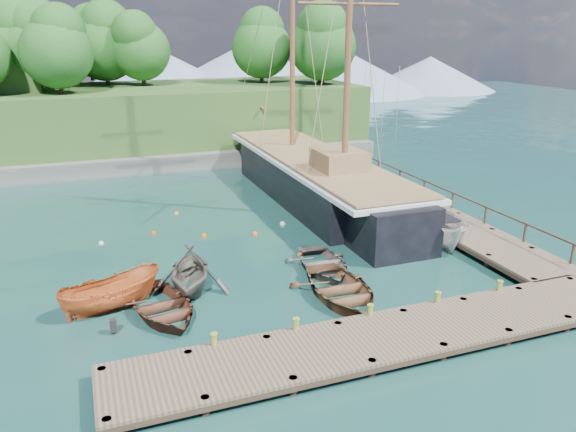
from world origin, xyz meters
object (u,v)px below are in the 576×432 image
object	(u,v)px
cabin_boat_white	(441,243)
schooner	(315,181)
rowboat_2	(341,299)
motorboat_orange	(113,309)
rowboat_0	(163,315)
rowboat_1	(191,290)
rowboat_3	(323,271)

from	to	relation	value
cabin_boat_white	schooner	xyz separation A→B (m)	(-3.02, 9.97, 1.22)
rowboat_2	motorboat_orange	bearing A→B (deg)	167.68
rowboat_0	rowboat_1	xyz separation A→B (m)	(1.47, 1.83, 0.00)
rowboat_3	rowboat_1	bearing A→B (deg)	-175.85
motorboat_orange	schooner	xyz separation A→B (m)	(13.88, 11.55, 1.22)
rowboat_0	rowboat_1	world-z (taller)	rowboat_1
rowboat_0	motorboat_orange	size ratio (longest dim) A/B	1.11
rowboat_0	rowboat_3	xyz separation A→B (m)	(7.76, 1.71, 0.00)
rowboat_1	motorboat_orange	xyz separation A→B (m)	(-3.32, -0.65, 0.00)
rowboat_1	cabin_boat_white	size ratio (longest dim) A/B	0.80
rowboat_2	rowboat_3	bearing A→B (deg)	82.95
rowboat_2	cabin_boat_white	xyz separation A→B (m)	(7.78, 3.96, 0.00)
rowboat_2	schooner	xyz separation A→B (m)	(4.75, 13.93, 1.22)
rowboat_3	cabin_boat_white	size ratio (longest dim) A/B	0.85
rowboat_1	schooner	xyz separation A→B (m)	(10.56, 10.90, 1.22)
rowboat_2	rowboat_3	xyz separation A→B (m)	(0.48, 2.91, 0.00)
rowboat_1	motorboat_orange	bearing A→B (deg)	-153.86
rowboat_1	rowboat_3	xyz separation A→B (m)	(6.28, -0.12, 0.00)
rowboat_1	rowboat_3	bearing A→B (deg)	14.00
rowboat_0	schooner	world-z (taller)	schooner
rowboat_3	cabin_boat_white	xyz separation A→B (m)	(7.30, 1.05, 0.00)
rowboat_1	rowboat_2	world-z (taller)	rowboat_1
rowboat_0	cabin_boat_white	world-z (taller)	cabin_boat_white
rowboat_0	cabin_boat_white	distance (m)	15.31
rowboat_2	rowboat_0	bearing A→B (deg)	172.95
motorboat_orange	schooner	world-z (taller)	schooner
rowboat_2	motorboat_orange	world-z (taller)	motorboat_orange
motorboat_orange	cabin_boat_white	distance (m)	16.98
rowboat_0	rowboat_1	distance (m)	2.35
cabin_boat_white	schooner	world-z (taller)	schooner
rowboat_0	rowboat_3	world-z (taller)	rowboat_0
motorboat_orange	rowboat_2	bearing A→B (deg)	-120.81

